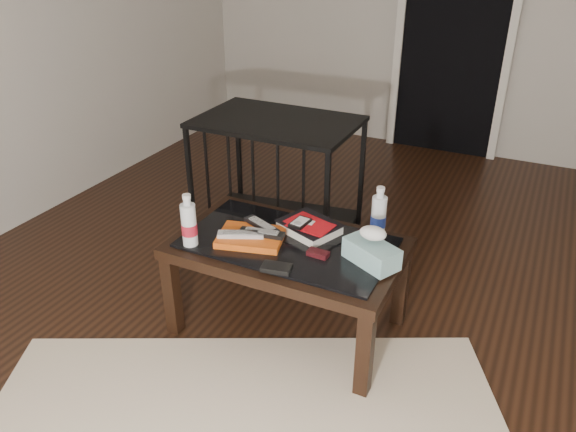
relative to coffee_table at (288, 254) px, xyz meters
The scene contains 16 objects.
ground 0.69m from the coffee_table, 19.37° to the left, with size 5.00×5.00×0.00m, color black.
doorway 2.73m from the coffee_table, 87.11° to the left, with size 0.90×0.08×2.07m.
coffee_table is the anchor object (origin of this frame).
pet_crate 0.95m from the coffee_table, 119.68° to the left, with size 0.97×0.72×0.71m.
magazines 0.18m from the coffee_table, 157.85° to the right, with size 0.28×0.21×0.03m, color #CE5113.
remote_silver 0.23m from the coffee_table, 151.98° to the right, with size 0.20×0.05×0.02m, color #ABABB0.
remote_black_front 0.16m from the coffee_table, 155.94° to the right, with size 0.20×0.05×0.02m, color black.
remote_black_back 0.17m from the coffee_table, behind, with size 0.20×0.05×0.02m, color black.
textbook 0.16m from the coffee_table, 67.92° to the left, with size 0.25×0.20×0.05m, color black.
dvd_mailers 0.17m from the coffee_table, 66.99° to the left, with size 0.19×0.14×0.01m, color #B10B13.
ipod 0.15m from the coffee_table, 74.79° to the left, with size 0.06×0.10×0.02m, color black.
flip_phone 0.19m from the coffee_table, 17.69° to the right, with size 0.09×0.05×0.02m, color black.
wallet 0.24m from the coffee_table, 75.52° to the right, with size 0.12×0.07×0.02m, color black.
water_bottle_left 0.46m from the coffee_table, 151.00° to the right, with size 0.07×0.07×0.24m, color silver.
water_bottle_right 0.44m from the coffee_table, 33.07° to the left, with size 0.07×0.07×0.24m, color silver.
tissue_box 0.40m from the coffee_table, ahead, with size 0.23×0.12×0.09m, color teal.
Camera 1 is at (0.39, -2.10, 1.71)m, focal length 35.00 mm.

